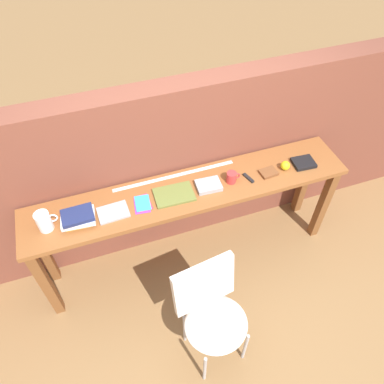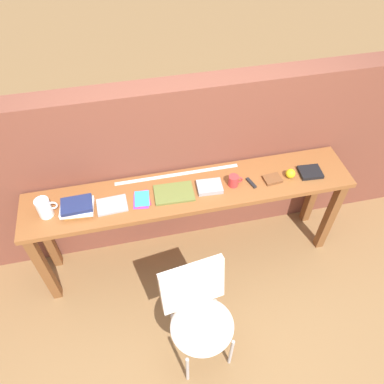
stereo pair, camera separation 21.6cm
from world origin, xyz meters
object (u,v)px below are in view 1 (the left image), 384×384
Objects in this scene: magazine_cycling at (113,212)px; leather_journal_brown at (268,173)px; chair_white_moulded at (212,311)px; book_repair_rightmost at (303,163)px; pamphlet_pile_colourful at (143,204)px; sports_ball_small at (285,166)px; book_stack_leftmost at (78,218)px; multitool_folded at (248,178)px; mug at (232,177)px; book_open_centre at (174,195)px; pitcher_white at (44,221)px.

magazine_cycling is 1.65× the size of leather_journal_brown.
leather_journal_brown reaches higher than magazine_cycling.
chair_white_moulded is 1.36m from book_repair_rightmost.
pamphlet_pile_colourful is 1.15m from sports_ball_small.
magazine_cycling is (0.24, 0.00, -0.04)m from book_stack_leftmost.
magazine_cycling and multitool_folded have the same top height.
mug reaches higher than multitool_folded.
book_open_centre is at bearing 173.04° from leather_journal_brown.
leather_journal_brown is (1.22, -0.00, 0.00)m from magazine_cycling.
multitool_folded is 0.48m from book_repair_rightmost.
chair_white_moulded is at bearing -119.91° from mug.
book_stack_leftmost is at bearing 174.71° from leather_journal_brown.
book_open_centre is 0.46m from mug.
leather_journal_brown reaches higher than multitool_folded.
mug is 1.00× the size of multitool_folded.
magazine_cycling is 1.26× the size of book_repair_rightmost.
book_stack_leftmost reaches higher than mug.
magazine_cycling is 1.36m from sports_ball_small.
chair_white_moulded is 6.86× the size of leather_journal_brown.
book_repair_rightmost is at bearing 0.33° from sports_ball_small.
chair_white_moulded is at bearing -60.81° from magazine_cycling.
pitcher_white reaches higher than mug.
book_repair_rightmost reaches higher than leather_journal_brown.
pitcher_white reaches higher than book_open_centre.
chair_white_moulded is 0.98m from mug.
sports_ball_small is (1.82, -0.02, -0.04)m from pitcher_white.
mug reaches higher than chair_white_moulded.
book_open_centre is at bearing 178.85° from sports_ball_small.
magazine_cycling is 1.17× the size of pamphlet_pile_colourful.
pitcher_white is at bearing 179.72° from pamphlet_pile_colourful.
pitcher_white reaches higher than book_repair_rightmost.
book_repair_rightmost reaches higher than magazine_cycling.
pamphlet_pile_colourful is 1.00m from leather_journal_brown.
book_open_centre is (-0.01, 0.78, 0.36)m from chair_white_moulded.
book_repair_rightmost is at bearing -1.02° from mug.
magazine_cycling is 1.95× the size of mug.
mug is 1.50× the size of sports_ball_small.
pitcher_white is at bearing -176.46° from book_repair_rightmost.
pamphlet_pile_colourful is 1.07× the size of book_repair_rightmost.
leather_journal_brown is 0.31m from book_repair_rightmost.
book_open_centre is (0.70, 0.02, -0.04)m from book_stack_leftmost.
magazine_cycling is 1.53m from book_repair_rightmost.
magazine_cycling is at bearing 179.75° from multitool_folded.
multitool_folded is at bearing -2.69° from magazine_cycling.
chair_white_moulded reaches higher than pamphlet_pile_colourful.
chair_white_moulded is 4.88× the size of pamphlet_pile_colourful.
leather_journal_brown is at bearing -0.08° from book_stack_leftmost.
book_repair_rightmost is (0.48, 0.01, 0.01)m from multitool_folded.
mug is (0.91, 0.01, 0.04)m from magazine_cycling.
book_open_centre is 0.91m from sports_ball_small.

